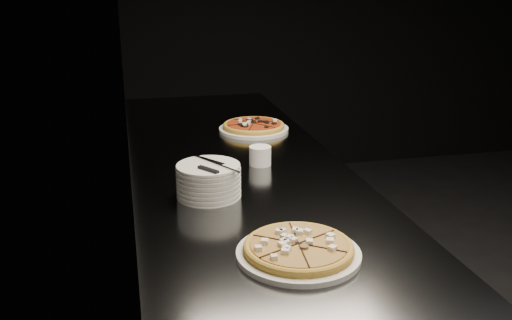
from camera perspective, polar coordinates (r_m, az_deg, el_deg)
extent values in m
cube|color=black|center=(1.84, -13.46, 12.65)|extent=(0.02, 5.00, 2.80)
cube|color=#5B5D62|center=(2.18, -1.54, -12.55)|extent=(0.70, 2.40, 0.90)
cube|color=#5B5D62|center=(1.98, -1.65, -1.05)|extent=(0.74, 2.44, 0.02)
cylinder|color=silver|center=(1.38, 4.26, -9.34)|extent=(0.30, 0.30, 0.01)
cylinder|color=gold|center=(1.37, 4.27, -8.88)|extent=(0.35, 0.35, 0.01)
torus|color=gold|center=(1.37, 4.28, -8.67)|extent=(0.35, 0.35, 0.02)
cylinder|color=gold|center=(1.37, 4.28, -8.50)|extent=(0.31, 0.31, 0.01)
cylinder|color=silver|center=(2.43, -0.23, 3.09)|extent=(0.30, 0.30, 0.01)
cylinder|color=gold|center=(2.43, -0.23, 3.37)|extent=(0.29, 0.29, 0.01)
torus|color=gold|center=(2.43, -0.23, 3.50)|extent=(0.29, 0.29, 0.02)
cylinder|color=#A03517|center=(2.42, -0.23, 3.60)|extent=(0.26, 0.26, 0.01)
cylinder|color=silver|center=(1.73, -4.72, -3.39)|extent=(0.19, 0.19, 0.01)
cylinder|color=silver|center=(1.73, -4.74, -2.95)|extent=(0.19, 0.19, 0.01)
cylinder|color=silver|center=(1.72, -4.75, -2.51)|extent=(0.19, 0.19, 0.01)
cylinder|color=silver|center=(1.72, -4.76, -2.06)|extent=(0.19, 0.19, 0.01)
cylinder|color=silver|center=(1.71, -4.77, -1.61)|extent=(0.19, 0.19, 0.01)
cylinder|color=silver|center=(1.71, -4.79, -1.16)|extent=(0.19, 0.19, 0.01)
cylinder|color=silver|center=(1.70, -4.80, -0.70)|extent=(0.19, 0.19, 0.01)
cube|color=silver|center=(1.74, -4.68, -0.01)|extent=(0.08, 0.11, 0.00)
cube|color=black|center=(1.65, -4.80, -0.94)|extent=(0.06, 0.07, 0.01)
cube|color=silver|center=(1.70, -3.80, -0.46)|extent=(0.07, 0.19, 0.00)
cylinder|color=silver|center=(1.99, 0.42, 0.43)|extent=(0.08, 0.08, 0.07)
cylinder|color=black|center=(1.99, 0.42, 1.14)|extent=(0.06, 0.06, 0.01)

